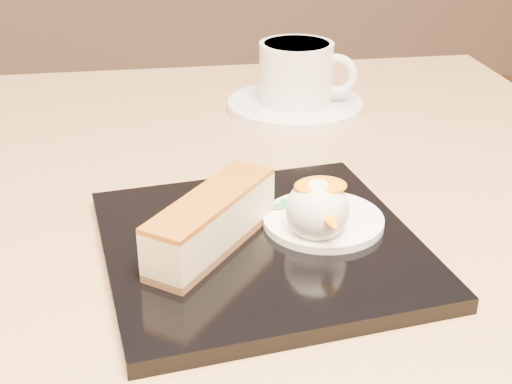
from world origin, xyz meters
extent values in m
cube|color=olive|center=(0.00, 0.00, 0.70)|extent=(0.80, 0.80, 0.04)
cube|color=black|center=(0.03, -0.08, 0.73)|extent=(0.25, 0.25, 0.01)
cube|color=brown|center=(-0.01, -0.09, 0.73)|extent=(0.10, 0.12, 0.01)
cube|color=beige|center=(-0.01, -0.09, 0.75)|extent=(0.10, 0.12, 0.03)
cube|color=#83370E|center=(-0.01, -0.09, 0.77)|extent=(0.10, 0.12, 0.00)
cylinder|color=white|center=(0.08, -0.07, 0.73)|extent=(0.09, 0.09, 0.01)
sphere|color=white|center=(0.07, -0.09, 0.76)|extent=(0.05, 0.05, 0.05)
ellipsoid|color=#FE9408|center=(0.07, -0.09, 0.77)|extent=(0.04, 0.03, 0.01)
ellipsoid|color=green|center=(0.05, -0.05, 0.74)|extent=(0.02, 0.01, 0.00)
ellipsoid|color=green|center=(0.06, -0.04, 0.74)|extent=(0.02, 0.02, 0.00)
ellipsoid|color=green|center=(0.04, -0.04, 0.74)|extent=(0.01, 0.02, 0.00)
cylinder|color=white|center=(0.11, 0.21, 0.72)|extent=(0.15, 0.15, 0.01)
cylinder|color=white|center=(0.11, 0.21, 0.76)|extent=(0.08, 0.08, 0.07)
cylinder|color=black|center=(0.11, 0.21, 0.79)|extent=(0.07, 0.07, 0.00)
torus|color=white|center=(0.16, 0.20, 0.76)|extent=(0.05, 0.03, 0.05)
camera|label=1|loc=(-0.04, -0.52, 0.99)|focal=50.00mm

